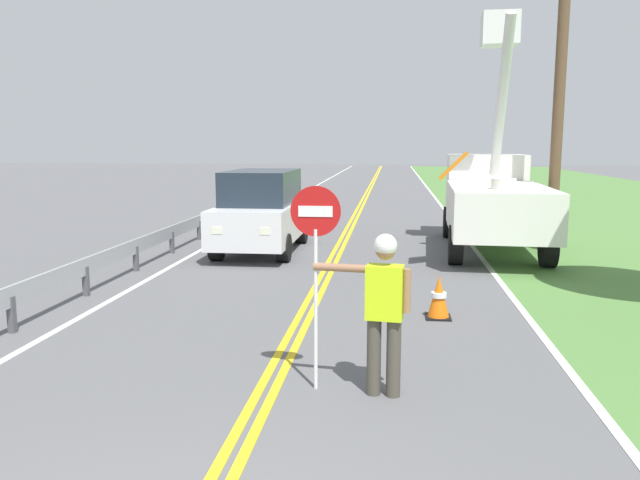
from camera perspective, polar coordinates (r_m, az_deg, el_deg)
The scene contains 11 objects.
centerline_yellow_left at distance 23.04m, azimuth 2.87°, elevation 1.85°, with size 0.11×110.00×0.01m, color yellow.
centerline_yellow_right at distance 23.03m, azimuth 3.31°, elevation 1.85°, with size 0.11×110.00×0.01m, color yellow.
edge_line_right at distance 23.10m, azimuth 12.04°, elevation 1.69°, with size 0.12×110.00×0.01m, color silver.
edge_line_left at distance 23.53m, azimuth -5.70°, elevation 1.96°, with size 0.12×110.00×0.01m, color silver.
flagger_worker at distance 6.92m, azimuth 5.81°, elevation -5.84°, with size 1.08×0.29×1.83m.
stop_sign_paddle at distance 6.94m, azimuth -0.40°, elevation -0.17°, with size 0.56×0.04×2.33m.
utility_bucket_truck at distance 17.31m, azimuth 15.38°, elevation 3.99°, with size 2.96×6.91×6.02m.
oncoming_suv_nearest at distance 16.29m, azimuth -5.30°, elevation 2.67°, with size 1.93×4.61×2.10m.
utility_pole_near at distance 17.23m, azimuth 20.95°, elevation 12.17°, with size 1.80×0.28×7.59m.
traffic_cone_lead at distance 10.26m, azimuth 10.76°, elevation -5.19°, with size 0.40×0.40×0.70m.
guardrail_left_shoulder at distance 19.64m, azimuth -9.98°, elevation 2.03°, with size 0.10×32.00×0.71m.
Camera 1 is at (1.38, -2.83, 2.79)m, focal length 35.13 mm.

